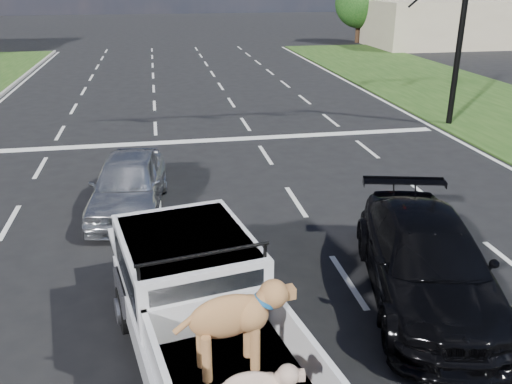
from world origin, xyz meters
TOP-DOWN VIEW (x-y plane):
  - ground at (0.00, 0.00)m, footprint 160.00×160.00m
  - road_markings at (0.00, 6.56)m, footprint 17.75×60.00m
  - building_right at (22.00, 34.00)m, footprint 12.00×7.00m
  - tree_far_d at (16.00, 38.00)m, footprint 4.20×4.20m
  - tree_far_e at (24.00, 38.00)m, footprint 4.20×4.20m
  - tree_far_f at (30.00, 38.00)m, footprint 4.20×4.20m
  - pickup_truck at (-1.14, -2.21)m, footprint 2.93×5.74m
  - silver_sedan at (-2.45, 4.22)m, footprint 2.08×4.29m
  - black_coupe at (2.91, -0.75)m, footprint 3.19×5.40m

SIDE VIEW (x-z plane):
  - ground at x=0.00m, z-range 0.00..0.00m
  - road_markings at x=0.00m, z-range 0.00..0.01m
  - silver_sedan at x=-2.45m, z-range 0.00..1.41m
  - black_coupe at x=2.91m, z-range 0.00..1.47m
  - pickup_truck at x=-1.14m, z-range -0.06..1.99m
  - building_right at x=22.00m, z-range 0.00..3.60m
  - tree_far_d at x=16.00m, z-range 0.59..5.99m
  - tree_far_e at x=24.00m, z-range 0.59..5.99m
  - tree_far_f at x=30.00m, z-range 0.59..5.99m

